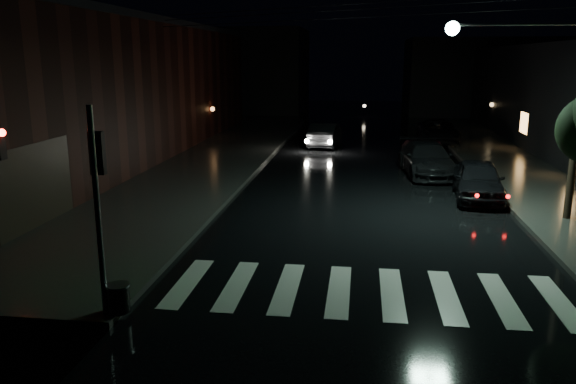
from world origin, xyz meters
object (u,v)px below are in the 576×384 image
(parked_car_b, at_px, (424,156))
(oncoming_car, at_px, (325,135))
(parked_car_c, at_px, (427,159))
(parked_car_a, at_px, (478,180))
(parked_car_d, at_px, (438,131))

(parked_car_b, height_order, oncoming_car, oncoming_car)
(parked_car_c, distance_m, oncoming_car, 9.42)
(parked_car_a, xyz_separation_m, parked_car_c, (-1.43, 4.39, 0.00))
(oncoming_car, bearing_deg, parked_car_a, 123.23)
(parked_car_c, bearing_deg, parked_car_d, 74.70)
(parked_car_a, distance_m, parked_car_c, 4.62)
(parked_car_c, distance_m, parked_car_d, 10.69)
(parked_car_a, height_order, oncoming_car, parked_car_a)
(parked_car_d, bearing_deg, oncoming_car, -157.62)
(parked_car_b, bearing_deg, parked_car_c, -96.86)
(parked_car_a, relative_size, oncoming_car, 0.98)
(parked_car_c, height_order, parked_car_d, parked_car_c)
(parked_car_a, bearing_deg, parked_car_b, 110.12)
(parked_car_a, bearing_deg, parked_car_c, 113.38)
(parked_car_b, relative_size, oncoming_car, 0.94)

